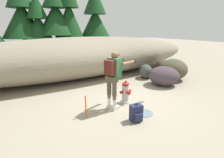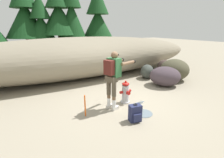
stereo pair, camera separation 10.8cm
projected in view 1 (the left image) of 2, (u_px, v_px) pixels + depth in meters
ground_plane at (123, 101)px, 5.66m from camera, size 56.00×56.00×0.04m
dirt_embankment at (81, 57)px, 8.22m from camera, size 13.60×3.20×1.89m
fire_hydrant at (126, 93)px, 5.46m from camera, size 0.40×0.35×0.72m
hydrant_water_jet at (138, 107)px, 5.02m from camera, size 0.51×1.01×0.56m
utility_worker at (114, 73)px, 4.84m from camera, size 1.04×0.68×1.68m
spare_backpack at (136, 113)px, 4.38m from camera, size 0.33×0.33×0.47m
boulder_large at (164, 76)px, 7.11m from camera, size 1.66×1.63×0.79m
boulder_mid at (146, 71)px, 8.14m from camera, size 0.97×1.00×0.65m
boulder_small at (173, 69)px, 7.89m from camera, size 1.43×1.47×0.95m
boulder_outlier at (163, 67)px, 8.72m from camera, size 1.11×1.17×0.76m
pine_tree_left at (22, 13)px, 12.47m from camera, size 2.99×2.99×5.78m
pine_tree_center at (38, 23)px, 12.56m from camera, size 2.32×2.32×4.70m
pine_tree_right at (56, 13)px, 12.94m from camera, size 2.87×2.87×5.69m
pine_tree_far_right at (69, 14)px, 13.19m from camera, size 2.38×2.38×6.30m
pine_tree_ridge_end at (95, 19)px, 14.58m from camera, size 2.92×2.92×5.65m
survey_stake at (86, 106)px, 4.58m from camera, size 0.04×0.04×0.60m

